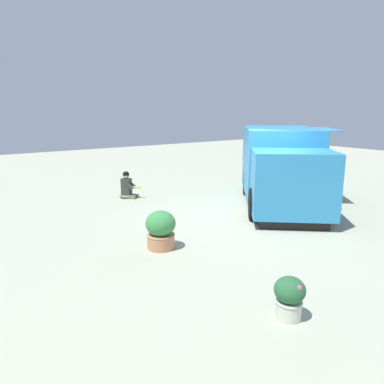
{
  "coord_description": "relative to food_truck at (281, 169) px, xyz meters",
  "views": [
    {
      "loc": [
        6.83,
        -6.98,
        2.94
      ],
      "look_at": [
        -0.45,
        -1.72,
        0.89
      ],
      "focal_mm": 33.92,
      "sensor_mm": 36.0,
      "label": 1
    }
  ],
  "objects": [
    {
      "name": "planter_flowering_near",
      "position": [
        4.43,
        -4.93,
        -0.79
      ],
      "size": [
        0.45,
        0.45,
        0.63
      ],
      "color": "beige",
      "rests_on": "ground_plane"
    },
    {
      "name": "ground_plane",
      "position": [
        0.59,
        -1.82,
        -1.13
      ],
      "size": [
        40.0,
        40.0,
        0.0
      ],
      "primitive_type": "plane",
      "color": "#A8AD95"
    },
    {
      "name": "food_truck",
      "position": [
        0.0,
        0.0,
        0.0
      ],
      "size": [
        5.32,
        5.01,
        2.36
      ],
      "color": "#2F8AC6",
      "rests_on": "ground_plane"
    },
    {
      "name": "person_customer",
      "position": [
        -3.61,
        -3.54,
        -0.77
      ],
      "size": [
        0.75,
        0.69,
        0.91
      ],
      "color": "#726B4A",
      "rests_on": "ground_plane"
    },
    {
      "name": "planter_flowering_far",
      "position": [
        1.03,
        -5.01,
        -0.71
      ],
      "size": [
        0.65,
        0.65,
        0.83
      ],
      "color": "tan",
      "rests_on": "ground_plane"
    }
  ]
}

